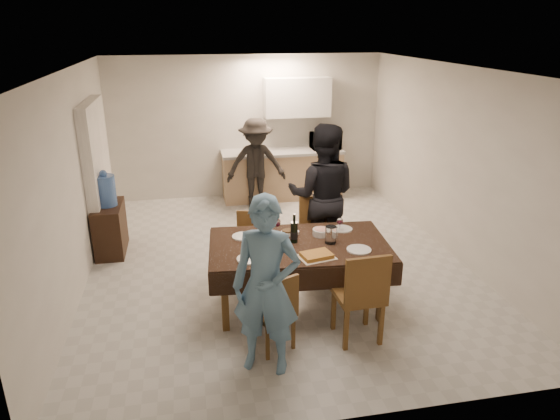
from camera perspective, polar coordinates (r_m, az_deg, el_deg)
The scene contains 33 objects.
floor at distance 6.97m, azimuth -0.35°, elevation -5.93°, with size 5.00×6.00×0.02m, color beige.
ceiling at distance 6.26m, azimuth -0.40°, elevation 15.91°, with size 5.00×6.00×0.02m, color white.
wall_back at distance 9.38m, azimuth -3.76°, elevation 9.41°, with size 5.00×0.02×2.60m, color silver.
wall_front at distance 3.79m, azimuth 8.00°, elevation -8.14°, with size 5.00×0.02×2.60m, color silver.
wall_left at distance 6.54m, azimuth -22.49°, elevation 2.92°, with size 0.02×6.00×2.60m, color silver.
wall_right at distance 7.35m, azimuth 19.24°, elevation 5.17°, with size 0.02×6.00×2.60m, color silver.
stub_partition at distance 7.72m, azimuth -20.07°, elevation 3.85°, with size 0.15×1.40×2.10m, color white.
kitchen_base_cabinet at distance 9.37m, azimuth 0.26°, elevation 3.96°, with size 2.20×0.60×0.86m, color #A18561.
kitchen_worktop at distance 9.25m, azimuth 0.27°, elevation 6.66°, with size 2.24×0.64×0.05m, color #9F9E9B.
upper_cabinet at distance 9.27m, azimuth 1.97°, elevation 12.75°, with size 1.20×0.34×0.70m, color silver.
dining_table at distance 5.65m, azimuth 2.21°, elevation -4.17°, with size 2.09×1.32×0.78m.
chair_near_left at distance 4.96m, azimuth -0.80°, elevation -10.92°, with size 0.51×0.52×0.46m.
chair_near_right at distance 5.10m, azimuth 9.35°, elevation -8.85°, with size 0.49×0.49×0.55m.
chair_far_left at distance 6.26m, azimuth -3.21°, elevation -3.79°, with size 0.47×0.47×0.47m.
chair_far_right at distance 6.39m, azimuth 4.82°, elevation -2.51°, with size 0.47×0.47×0.54m.
console at distance 7.53m, azimuth -18.83°, elevation -2.04°, with size 0.39×0.77×0.71m, color black.
water_jug at distance 7.34m, azimuth -19.34°, elevation 2.09°, with size 0.29×0.29×0.43m, color #4672BD.
wine_bottle at distance 5.60m, azimuth 1.63°, elevation -2.09°, with size 0.08×0.08×0.34m, color black, non-canonical shape.
water_pitcher at distance 5.63m, azimuth 5.82°, elevation -2.84°, with size 0.13×0.13×0.20m, color white.
savoury_tart at distance 5.31m, azimuth 4.20°, elevation -5.19°, with size 0.37×0.28×0.05m, color gold.
salad_bowl at distance 5.85m, azimuth 4.70°, elevation -2.54°, with size 0.20×0.20×0.08m, color silver.
mushroom_dish at distance 5.87m, azimuth 1.13°, elevation -2.61°, with size 0.20×0.20×0.04m, color silver.
wine_glass_a at distance 5.28m, azimuth -3.00°, elevation -4.42°, with size 0.09×0.09×0.20m, color white, non-canonical shape.
wine_glass_b at distance 5.96m, azimuth 6.86°, elevation -1.66°, with size 0.08×0.08×0.17m, color white, non-canonical shape.
wine_glass_c at distance 5.83m, azimuth -0.35°, elevation -1.90°, with size 0.09×0.09×0.20m, color white, non-canonical shape.
plate_near_left at distance 5.27m, azimuth -3.45°, elevation -5.59°, with size 0.28×0.28×0.02m, color silver.
plate_near_right at distance 5.53m, azimuth 9.01°, elevation -4.50°, with size 0.27×0.27×0.02m, color silver.
plate_far_left at distance 5.81m, azimuth -4.23°, elevation -3.02°, with size 0.26×0.26×0.01m, color silver.
plate_far_right at distance 6.05m, azimuth 7.13°, elevation -2.16°, with size 0.24×0.24×0.01m, color silver.
microwave at distance 9.40m, azimuth 5.23°, elevation 7.89°, with size 0.54×0.36×0.30m, color silver.
person_near at distance 4.58m, azimuth -1.58°, elevation -8.75°, with size 0.63×0.41×1.73m, color #5982A2.
person_far at distance 6.64m, azimuth 4.84°, elevation 1.66°, with size 0.94×0.73×1.93m, color black.
person_kitchen at distance 8.75m, azimuth -2.74°, elevation 5.27°, with size 1.04×0.60×1.61m, color black.
Camera 1 is at (-1.13, -6.13, 3.11)m, focal length 32.00 mm.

